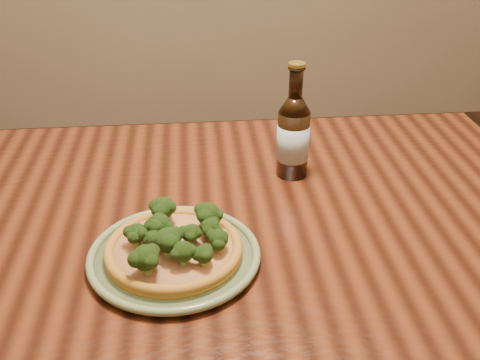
{
  "coord_description": "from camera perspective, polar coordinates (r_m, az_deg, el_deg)",
  "views": [
    {
      "loc": [
        0.08,
        -0.76,
        1.33
      ],
      "look_at": [
        0.17,
        0.13,
        0.82
      ],
      "focal_mm": 42.0,
      "sensor_mm": 36.0,
      "label": 1
    }
  ],
  "objects": [
    {
      "name": "table",
      "position": [
        1.1,
        -8.68,
        -8.48
      ],
      "size": [
        1.6,
        0.9,
        0.75
      ],
      "color": "#4E2110",
      "rests_on": "ground"
    },
    {
      "name": "plate",
      "position": [
        0.95,
        -6.69,
        -7.64
      ],
      "size": [
        0.29,
        0.29,
        0.02
      ],
      "rotation": [
        0.0,
        0.0,
        0.19
      ],
      "color": "#6D7F57",
      "rests_on": "table"
    },
    {
      "name": "beer_bottle",
      "position": [
        1.16,
        5.43,
        4.54
      ],
      "size": [
        0.07,
        0.07,
        0.24
      ],
      "rotation": [
        0.0,
        0.0,
        0.21
      ],
      "color": "black",
      "rests_on": "table"
    },
    {
      "name": "pizza",
      "position": [
        0.93,
        -6.71,
        -6.64
      ],
      "size": [
        0.23,
        0.23,
        0.07
      ],
      "rotation": [
        0.0,
        0.0,
        0.26
      ],
      "color": "#AD7627",
      "rests_on": "plate"
    }
  ]
}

